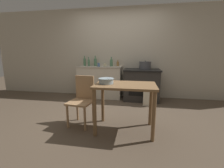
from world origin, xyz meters
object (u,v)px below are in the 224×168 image
(bottle_left, at_px, (111,63))
(bottle_mid_left, at_px, (118,64))
(stove, at_px, (141,85))
(stock_pot, at_px, (145,65))
(work_table, at_px, (125,93))
(bottle_far_left, at_px, (89,63))
(flour_sack, at_px, (148,98))
(cup_center_right, at_px, (105,65))
(bottle_center_left, at_px, (95,62))
(chair, at_px, (82,99))
(cup_mid_right, at_px, (99,65))
(mixing_bowl_large, at_px, (106,81))
(bottle_center, at_px, (85,62))

(bottle_left, xyz_separation_m, bottle_mid_left, (0.17, 0.11, -0.03))
(stove, relative_size, bottle_left, 3.66)
(bottle_left, bearing_deg, stove, -7.70)
(stock_pot, xyz_separation_m, bottle_mid_left, (-0.77, 0.18, 0.03))
(work_table, relative_size, bottle_far_left, 3.74)
(flour_sack, xyz_separation_m, stock_pot, (-0.08, 0.49, 0.77))
(work_table, distance_m, flour_sack, 1.49)
(bottle_mid_left, height_order, cup_center_right, bottle_mid_left)
(stock_pot, relative_size, bottle_left, 1.23)
(stock_pot, distance_m, bottle_center_left, 1.44)
(chair, relative_size, bottle_center_left, 2.99)
(bottle_far_left, relative_size, cup_mid_right, 2.51)
(stock_pot, height_order, mixing_bowl_large, stock_pot)
(bottle_center_left, bearing_deg, work_table, -61.70)
(stove, bearing_deg, cup_center_right, 177.95)
(mixing_bowl_large, distance_m, bottle_center, 2.22)
(bottle_mid_left, bearing_deg, stock_pot, -12.96)
(bottle_center_left, height_order, bottle_center, bottle_center)
(bottle_far_left, xyz_separation_m, bottle_center_left, (0.18, 0.07, 0.01))
(bottle_center, bearing_deg, bottle_center_left, 3.30)
(stove, relative_size, stock_pot, 2.98)
(stock_pot, distance_m, bottle_center, 1.76)
(flour_sack, relative_size, cup_mid_right, 3.56)
(work_table, relative_size, bottle_left, 3.66)
(work_table, distance_m, bottle_center, 2.40)
(bottle_center_left, distance_m, cup_mid_right, 0.30)
(mixing_bowl_large, relative_size, bottle_center, 0.85)
(flour_sack, height_order, cup_mid_right, cup_mid_right)
(stock_pot, height_order, cup_mid_right, stock_pot)
(bottle_far_left, xyz_separation_m, bottle_mid_left, (0.83, 0.13, -0.03))
(stock_pot, bearing_deg, flour_sack, -80.74)
(bottle_far_left, height_order, cup_center_right, bottle_far_left)
(stove, height_order, mixing_bowl_large, mixing_bowl_large)
(chair, relative_size, stock_pot, 2.69)
(flour_sack, xyz_separation_m, bottle_center_left, (-1.51, 0.62, 0.84))
(bottle_far_left, relative_size, bottle_mid_left, 1.45)
(chair, height_order, bottle_center, bottle_center)
(flour_sack, relative_size, bottle_left, 1.39)
(stock_pot, height_order, bottle_left, bottle_left)
(flour_sack, xyz_separation_m, cup_center_right, (-1.19, 0.48, 0.77))
(bottle_left, relative_size, bottle_center, 0.90)
(stove, distance_m, stock_pot, 0.54)
(work_table, height_order, bottle_center, bottle_center)
(cup_mid_right, bearing_deg, bottle_mid_left, 31.58)
(stove, bearing_deg, bottle_left, 172.30)
(bottle_far_left, distance_m, cup_mid_right, 0.39)
(bottle_left, distance_m, cup_center_right, 0.20)
(bottle_center, bearing_deg, bottle_far_left, -19.77)
(flour_sack, height_order, mixing_bowl_large, mixing_bowl_large)
(stock_pot, distance_m, bottle_mid_left, 0.79)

